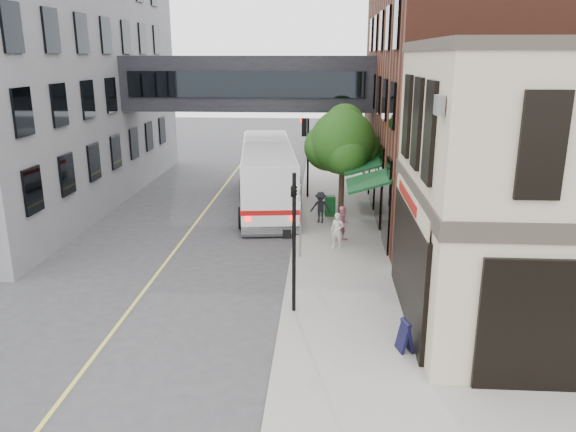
# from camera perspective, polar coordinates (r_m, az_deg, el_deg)

# --- Properties ---
(ground) EXTENTS (120.00, 120.00, 0.00)m
(ground) POSITION_cam_1_polar(r_m,az_deg,el_deg) (16.60, -1.20, -12.96)
(ground) COLOR #38383A
(ground) RESTS_ON ground
(sidewalk_main) EXTENTS (4.00, 60.00, 0.15)m
(sidewalk_main) POSITION_cam_1_polar(r_m,az_deg,el_deg) (29.57, 4.92, 0.36)
(sidewalk_main) COLOR gray
(sidewalk_main) RESTS_ON ground
(brick_building) EXTENTS (13.76, 18.00, 14.00)m
(brick_building) POSITION_cam_1_polar(r_m,az_deg,el_deg) (30.74, 20.66, 13.10)
(brick_building) COLOR #4C2317
(brick_building) RESTS_ON ground
(skyway_bridge) EXTENTS (14.00, 3.18, 3.00)m
(skyway_bridge) POSITION_cam_1_polar(r_m,az_deg,el_deg) (32.77, -3.96, 13.33)
(skyway_bridge) COLOR black
(skyway_bridge) RESTS_ON ground
(traffic_signal_near) EXTENTS (0.44, 0.22, 4.60)m
(traffic_signal_near) POSITION_cam_1_polar(r_m,az_deg,el_deg) (17.25, 0.51, -1.03)
(traffic_signal_near) COLOR black
(traffic_signal_near) RESTS_ON sidewalk_main
(traffic_signal_far) EXTENTS (0.53, 0.28, 4.50)m
(traffic_signal_far) POSITION_cam_1_polar(r_m,az_deg,el_deg) (31.83, 1.80, 7.55)
(traffic_signal_far) COLOR black
(traffic_signal_far) RESTS_ON sidewalk_main
(street_sign_pole) EXTENTS (0.08, 0.75, 3.00)m
(street_sign_pole) POSITION_cam_1_polar(r_m,az_deg,el_deg) (22.33, 1.26, 0.16)
(street_sign_pole) COLOR gray
(street_sign_pole) RESTS_ON sidewalk_main
(street_tree) EXTENTS (3.80, 3.20, 5.60)m
(street_tree) POSITION_cam_1_polar(r_m,az_deg,el_deg) (28.00, 5.54, 7.50)
(street_tree) COLOR #382619
(street_tree) RESTS_ON sidewalk_main
(lane_marking) EXTENTS (0.12, 40.00, 0.01)m
(lane_marking) POSITION_cam_1_polar(r_m,az_deg,el_deg) (26.50, -10.22, -1.87)
(lane_marking) COLOR #D8CC4C
(lane_marking) RESTS_ON ground
(bus) EXTENTS (4.17, 12.46, 3.29)m
(bus) POSITION_cam_1_polar(r_m,az_deg,el_deg) (30.94, -2.12, 4.49)
(bus) COLOR white
(bus) RESTS_ON ground
(pedestrian_a) EXTENTS (0.63, 0.51, 1.52)m
(pedestrian_a) POSITION_cam_1_polar(r_m,az_deg,el_deg) (23.77, 5.03, -1.48)
(pedestrian_a) COLOR silver
(pedestrian_a) RESTS_ON sidewalk_main
(pedestrian_b) EXTENTS (0.96, 0.91, 1.57)m
(pedestrian_b) POSITION_cam_1_polar(r_m,az_deg,el_deg) (24.68, 5.64, -0.77)
(pedestrian_b) COLOR pink
(pedestrian_b) RESTS_ON sidewalk_main
(pedestrian_c) EXTENTS (1.10, 0.79, 1.54)m
(pedestrian_c) POSITION_cam_1_polar(r_m,az_deg,el_deg) (27.29, 3.32, 0.89)
(pedestrian_c) COLOR black
(pedestrian_c) RESTS_ON sidewalk_main
(newspaper_box) EXTENTS (0.56, 0.51, 1.02)m
(newspaper_box) POSITION_cam_1_polar(r_m,az_deg,el_deg) (28.59, 4.29, 1.04)
(newspaper_box) COLOR #124F1D
(newspaper_box) RESTS_ON sidewalk_main
(sandwich_board) EXTENTS (0.45, 0.57, 0.90)m
(sandwich_board) POSITION_cam_1_polar(r_m,az_deg,el_deg) (16.13, 11.81, -11.82)
(sandwich_board) COLOR black
(sandwich_board) RESTS_ON sidewalk_main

